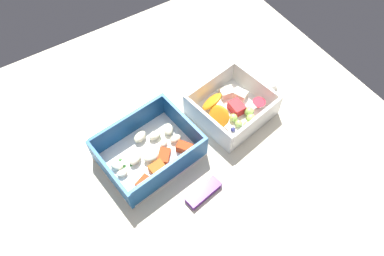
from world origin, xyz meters
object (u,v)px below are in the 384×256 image
at_px(fruit_bowl, 231,108).
at_px(candy_bar, 204,192).
at_px(paper_cup_liner, 269,84).
at_px(pasta_container, 150,151).

xyz_separation_m(fruit_bowl, candy_bar, (0.15, 0.12, -0.01)).
bearing_deg(paper_cup_liner, candy_bar, 27.07).
bearing_deg(pasta_container, candy_bar, 102.55).
relative_size(pasta_container, fruit_bowl, 1.15).
bearing_deg(candy_bar, fruit_bowl, -141.20).
relative_size(candy_bar, paper_cup_liner, 1.99).
distance_m(pasta_container, candy_bar, 0.13).
height_order(candy_bar, paper_cup_liner, paper_cup_liner).
bearing_deg(fruit_bowl, paper_cup_liner, -172.79).
distance_m(pasta_container, paper_cup_liner, 0.30).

